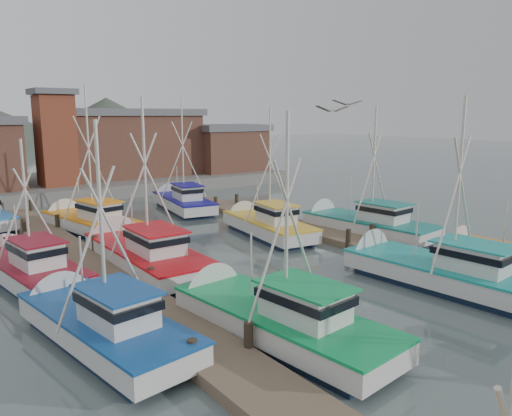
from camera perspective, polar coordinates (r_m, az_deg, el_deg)
ground at (r=21.35m, az=9.26°, el=-10.16°), size 260.00×260.00×0.00m
dock_left at (r=20.66m, az=-13.23°, el=-10.40°), size 2.30×46.00×1.50m
dock_right at (r=28.85m, az=13.22°, el=-4.34°), size 2.30×46.00×1.50m
quay at (r=53.24m, az=-20.62°, el=2.49°), size 44.00×16.00×1.20m
shed_center at (r=54.81m, az=-14.83°, el=7.33°), size 14.84×9.54×6.90m
shed_right at (r=57.32m, az=-3.33°, el=6.94°), size 8.48×6.36×5.20m
lookout_tower at (r=48.44m, az=-21.94°, el=7.55°), size 3.60×3.60×8.50m
boat_4 at (r=17.55m, az=1.67°, el=-12.34°), size 3.72×9.36×8.43m
boat_5 at (r=23.78m, az=19.87°, el=-6.75°), size 3.80×9.96×9.17m
boat_6 at (r=17.88m, az=-17.66°, el=-12.41°), size 3.72×8.82×8.08m
boat_8 at (r=25.80m, az=-12.91°, el=-5.02°), size 3.78×9.97×9.23m
boat_9 at (r=31.49m, az=0.96°, el=-1.92°), size 3.74×8.71×8.62m
boat_10 at (r=25.08m, az=-24.77°, el=-6.22°), size 3.61×8.69×7.19m
boat_11 at (r=32.42m, az=11.98°, el=-1.79°), size 3.70×9.44×8.85m
boat_12 at (r=34.12m, az=-18.69°, el=-1.50°), size 4.28×9.26×10.07m
boat_13 at (r=40.17m, az=-8.53°, el=0.71°), size 4.06×8.98×9.45m
gull_near at (r=16.23m, az=8.74°, el=11.05°), size 1.55×0.65×0.24m
gull_far at (r=19.12m, az=10.44°, el=11.67°), size 1.55×0.62×0.24m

